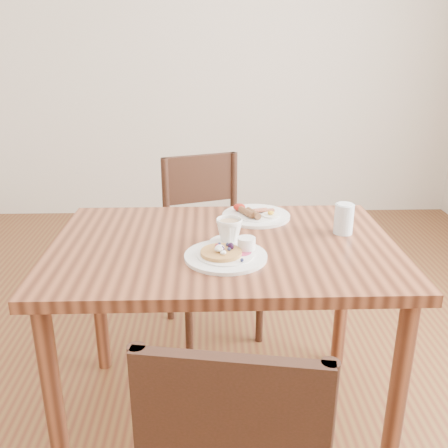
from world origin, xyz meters
name	(u,v)px	position (x,y,z in m)	size (l,w,h in m)	color
ground	(224,415)	(0.00, 0.00, 0.00)	(5.00, 5.00, 0.00)	#5E2E1A
dining_table	(224,268)	(0.00, 0.00, 0.65)	(1.20, 0.80, 0.75)	brown
chair_far	(209,237)	(-0.05, 0.68, 0.49)	(0.53, 0.53, 0.88)	#381B14
pancake_plate	(227,254)	(0.01, -0.13, 0.76)	(0.27, 0.27, 0.06)	white
breakfast_plate	(255,215)	(0.13, 0.26, 0.76)	(0.27, 0.27, 0.04)	white
teacup_saucer	(229,232)	(0.02, -0.01, 0.79)	(0.14, 0.14, 0.09)	white
water_glass	(344,219)	(0.44, 0.08, 0.81)	(0.07, 0.07, 0.11)	silver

